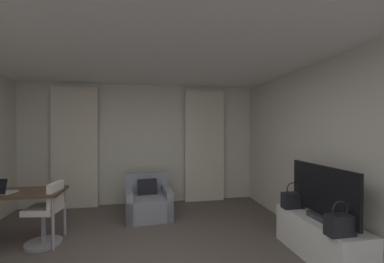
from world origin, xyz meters
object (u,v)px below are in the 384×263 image
(tv_flatscreen, at_px, (322,194))
(handbag_primary, at_px, (293,200))
(handbag_secondary, at_px, (340,224))
(desk, at_px, (10,197))
(armchair, at_px, (148,202))
(desk_chair, at_px, (46,217))
(laptop, at_px, (0,190))
(tv_console, at_px, (320,238))

(tv_flatscreen, bearing_deg, handbag_primary, 102.36)
(handbag_secondary, bearing_deg, desk, 157.99)
(armchair, relative_size, handbag_primary, 2.46)
(desk_chair, relative_size, handbag_secondary, 2.39)
(laptop, bearing_deg, desk_chair, 3.56)
(desk, bearing_deg, laptop, -138.65)
(desk, xyz_separation_m, desk_chair, (0.47, -0.05, -0.30))
(desk, distance_m, handbag_secondary, 4.18)
(laptop, bearing_deg, handbag_primary, -8.22)
(desk, height_order, tv_console, desk)
(desk_chair, height_order, tv_flatscreen, tv_flatscreen)
(handbag_primary, height_order, handbag_secondary, same)
(desk, distance_m, laptop, 0.17)
(armchair, height_order, tv_flatscreen, tv_flatscreen)
(armchair, xyz_separation_m, laptop, (-1.98, -0.92, 0.54))
(armchair, relative_size, desk, 0.67)
(desk_chair, distance_m, tv_flatscreen, 3.73)
(tv_console, bearing_deg, handbag_primary, 103.48)
(laptop, relative_size, tv_console, 0.29)
(armchair, xyz_separation_m, tv_console, (2.12, -1.92, -0.01))
(desk, relative_size, laptop, 3.62)
(tv_console, distance_m, handbag_secondary, 0.62)
(armchair, relative_size, handbag_secondary, 2.46)
(armchair, distance_m, tv_console, 2.87)
(laptop, height_order, tv_flatscreen, tv_flatscreen)
(laptop, xyz_separation_m, handbag_secondary, (3.97, -1.49, -0.18))
(handbag_primary, relative_size, handbag_secondary, 1.00)
(handbag_primary, xyz_separation_m, handbag_secondary, (-0.04, -0.91, 0.00))
(tv_console, bearing_deg, tv_flatscreen, -90.00)
(desk_chair, bearing_deg, handbag_secondary, -24.08)
(laptop, xyz_separation_m, tv_console, (4.11, -1.01, -0.55))
(desk_chair, distance_m, handbag_secondary, 3.74)
(laptop, bearing_deg, armchair, 24.78)
(laptop, distance_m, handbag_secondary, 4.24)
(handbag_primary, bearing_deg, tv_console, -76.52)
(armchair, height_order, laptop, laptop)
(armchair, distance_m, desk_chair, 1.68)
(desk, bearing_deg, tv_console, -15.16)
(laptop, height_order, handbag_secondary, laptop)
(laptop, distance_m, handbag_primary, 4.05)
(tv_console, bearing_deg, armchair, 137.85)
(desk, relative_size, handbag_secondary, 3.67)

